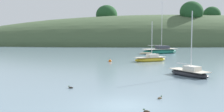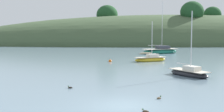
{
  "view_description": "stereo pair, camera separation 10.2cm",
  "coord_description": "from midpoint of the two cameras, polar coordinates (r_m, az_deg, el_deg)",
  "views": [
    {
      "loc": [
        -1.4,
        -16.61,
        4.37
      ],
      "look_at": [
        0.0,
        20.0,
        1.2
      ],
      "focal_mm": 46.0,
      "sensor_mm": 36.0,
      "label": 1
    },
    {
      "loc": [
        -1.3,
        -16.61,
        4.37
      ],
      "look_at": [
        0.0,
        20.0,
        1.2
      ],
      "focal_mm": 46.0,
      "sensor_mm": 36.0,
      "label": 2
    }
  ],
  "objects": [
    {
      "name": "ground_plane",
      "position": [
        17.23,
        2.56,
        -9.75
      ],
      "size": [
        400.0,
        400.0,
        0.0
      ],
      "primitive_type": "plane",
      "color": "slate"
    },
    {
      "name": "sailboat_navy_dinghy",
      "position": [
        42.24,
        7.73,
        -0.59
      ],
      "size": [
        5.26,
        3.36,
        5.98
      ],
      "color": "gold",
      "rests_on": "ground"
    },
    {
      "name": "duck_straggler",
      "position": [
        15.86,
        6.83,
        -10.88
      ],
      "size": [
        0.41,
        0.29,
        0.24
      ],
      "color": "#473828",
      "rests_on": "ground"
    },
    {
      "name": "sailboat_orange_cutter",
      "position": [
        57.3,
        9.65,
        0.95
      ],
      "size": [
        8.03,
        5.34,
        10.55
      ],
      "color": "#196B56",
      "rests_on": "ground"
    },
    {
      "name": "mooring_buoy_outer",
      "position": [
        41.0,
        -0.31,
        -1.0
      ],
      "size": [
        0.44,
        0.44,
        0.54
      ],
      "color": "orange",
      "rests_on": "ground"
    },
    {
      "name": "duck_lone_left",
      "position": [
        19.02,
        9.5,
        -8.24
      ],
      "size": [
        0.39,
        0.34,
        0.24
      ],
      "color": "brown",
      "rests_on": "ground"
    },
    {
      "name": "duck_lone_right",
      "position": [
        22.38,
        -8.2,
        -6.23
      ],
      "size": [
        0.42,
        0.25,
        0.24
      ],
      "color": "#2D2823",
      "rests_on": "ground"
    },
    {
      "name": "sailboat_cream_ketch",
      "position": [
        29.11,
        15.19,
        -3.25
      ],
      "size": [
        3.63,
        4.89,
        6.48
      ],
      "color": "#232328",
      "rests_on": "ground"
    },
    {
      "name": "far_shoreline_hill",
      "position": [
        98.93,
        13.46,
        2.33
      ],
      "size": [
        150.0,
        36.0,
        23.52
      ],
      "color": "#425638",
      "rests_on": "ground"
    }
  ]
}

